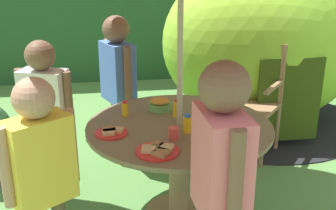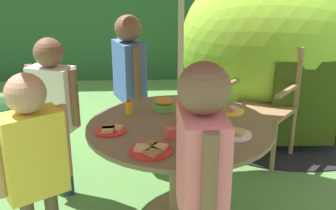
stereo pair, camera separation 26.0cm
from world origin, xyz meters
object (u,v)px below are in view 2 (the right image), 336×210
(plate_front_edge, at_px, (230,111))
(child_in_white_shirt, at_px, (53,98))
(potted_plant, at_px, (0,132))
(juice_bottle_mid_left, at_px, (129,107))
(juice_bottle_near_right, at_px, (179,109))
(juice_bottle_far_left, at_px, (201,117))
(child_in_yellow_shirt, at_px, (33,154))
(plate_mid_right, at_px, (151,150))
(juice_bottle_far_right, at_px, (186,125))
(wooden_chair, at_px, (266,94))
(juice_bottle_center_front, at_px, (209,143))
(garden_table, at_px, (180,147))
(cup_near, at_px, (170,134))
(child_in_blue_shirt, at_px, (129,71))
(snack_bowl, at_px, (165,104))
(juice_bottle_center_back, at_px, (192,142))
(plate_near_left, at_px, (110,130))
(child_in_pink_shirt, at_px, (202,167))
(dome_tent, at_px, (285,45))
(plate_back_edge, at_px, (235,134))

(plate_front_edge, bearing_deg, child_in_white_shirt, 174.27)
(potted_plant, relative_size, juice_bottle_mid_left, 6.11)
(juice_bottle_near_right, xyz_separation_m, juice_bottle_far_left, (0.13, -0.15, -0.00))
(child_in_yellow_shirt, distance_m, juice_bottle_near_right, 1.04)
(plate_mid_right, xyz_separation_m, juice_bottle_far_right, (0.22, 0.25, 0.04))
(wooden_chair, distance_m, juice_bottle_near_right, 1.19)
(juice_bottle_center_front, bearing_deg, garden_table, 108.36)
(cup_near, bearing_deg, plate_mid_right, -125.42)
(juice_bottle_far_left, xyz_separation_m, juice_bottle_center_front, (0.00, -0.39, -0.00))
(potted_plant, relative_size, child_in_blue_shirt, 0.52)
(snack_bowl, bearing_deg, child_in_white_shirt, 176.13)
(snack_bowl, height_order, juice_bottle_center_back, juice_bottle_center_back)
(child_in_blue_shirt, bearing_deg, plate_near_left, -27.45)
(child_in_yellow_shirt, xyz_separation_m, juice_bottle_far_right, (0.82, 0.40, -0.02))
(juice_bottle_far_left, xyz_separation_m, cup_near, (-0.20, -0.20, -0.02))
(juice_bottle_center_front, bearing_deg, juice_bottle_far_right, 111.33)
(garden_table, relative_size, plate_mid_right, 4.94)
(snack_bowl, bearing_deg, plate_front_edge, -8.93)
(potted_plant, distance_m, child_in_pink_shirt, 2.18)
(wooden_chair, height_order, potted_plant, wooden_chair)
(wooden_chair, xyz_separation_m, plate_front_edge, (-0.47, -0.76, 0.14))
(juice_bottle_near_right, relative_size, juice_bottle_center_back, 1.07)
(dome_tent, relative_size, juice_bottle_far_left, 17.49)
(garden_table, xyz_separation_m, child_in_blue_shirt, (-0.36, 0.86, 0.29))
(potted_plant, bearing_deg, child_in_yellow_shirt, -62.62)
(garden_table, xyz_separation_m, juice_bottle_center_back, (0.04, -0.39, 0.21))
(juice_bottle_mid_left, bearing_deg, potted_plant, 156.05)
(plate_back_edge, bearing_deg, dome_tent, 64.81)
(child_in_blue_shirt, relative_size, juice_bottle_near_right, 10.13)
(child_in_yellow_shirt, xyz_separation_m, plate_mid_right, (0.61, 0.15, -0.06))
(juice_bottle_near_right, bearing_deg, child_in_pink_shirt, -88.22)
(dome_tent, height_order, child_in_yellow_shirt, dome_tent)
(juice_bottle_center_front, xyz_separation_m, juice_bottle_center_back, (-0.09, 0.02, -0.00))
(child_in_white_shirt, bearing_deg, juice_bottle_near_right, 8.12)
(plate_front_edge, distance_m, juice_bottle_far_right, 0.49)
(plate_near_left, relative_size, juice_bottle_near_right, 1.60)
(garden_table, distance_m, juice_bottle_center_back, 0.44)
(dome_tent, xyz_separation_m, juice_bottle_mid_left, (-1.53, -1.45, -0.12))
(garden_table, distance_m, plate_mid_right, 0.46)
(potted_plant, height_order, cup_near, cup_near)
(juice_bottle_near_right, height_order, juice_bottle_mid_left, juice_bottle_near_right)
(child_in_pink_shirt, bearing_deg, plate_front_edge, -19.55)
(snack_bowl, bearing_deg, juice_bottle_near_right, -58.00)
(plate_back_edge, distance_m, juice_bottle_mid_left, 0.77)
(child_in_blue_shirt, bearing_deg, juice_bottle_near_right, 4.03)
(potted_plant, xyz_separation_m, child_in_white_shirt, (0.54, -0.35, 0.40))
(juice_bottle_far_left, height_order, juice_bottle_far_right, juice_bottle_far_left)
(potted_plant, bearing_deg, juice_bottle_far_left, -24.40)
(child_in_pink_shirt, relative_size, juice_bottle_far_right, 11.10)
(child_in_white_shirt, bearing_deg, juice_bottle_far_left, 1.65)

